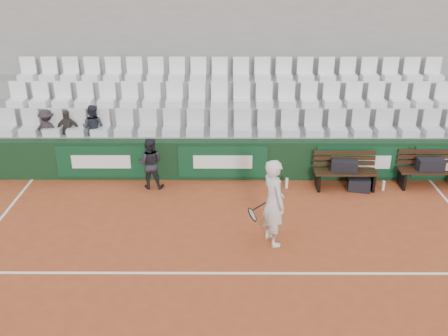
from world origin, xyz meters
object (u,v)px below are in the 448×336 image
water_bottle_near (287,183)px  spectator_b (66,114)px  tennis_player (273,203)px  sports_bag_right (430,164)px  water_bottle_far (383,186)px  ball_kid (150,163)px  bench_left (345,180)px  spectator_a (45,113)px  sports_bag_left (344,166)px  spectator_c (91,111)px  sports_bag_ground (359,185)px  bench_right (429,178)px

water_bottle_near → spectator_b: bearing=169.0°
tennis_player → spectator_b: spectator_b is taller
sports_bag_right → spectator_b: size_ratio=0.58×
water_bottle_far → ball_kid: size_ratio=0.19×
bench_left → spectator_b: bearing=171.1°
water_bottle_far → spectator_a: bearing=171.9°
sports_bag_left → water_bottle_near: (-1.36, -0.02, -0.45)m
sports_bag_left → spectator_c: spectator_c is taller
tennis_player → ball_kid: 3.66m
spectator_b → spectator_c: (0.64, 0.00, 0.07)m
water_bottle_far → spectator_a: size_ratio=0.22×
bench_left → water_bottle_near: size_ratio=5.83×
sports_bag_right → water_bottle_far: (-1.12, -0.20, -0.47)m
sports_bag_right → spectator_a: bearing=174.0°
sports_bag_right → tennis_player: (-4.00, -2.47, 0.30)m
bench_left → water_bottle_near: (-1.40, 0.00, -0.10)m
water_bottle_far → spectator_c: 7.40m
sports_bag_ground → spectator_a: 7.95m
tennis_player → ball_kid: size_ratio=1.41×
sports_bag_right → ball_kid: ball_kid is taller
ball_kid → spectator_a: spectator_a is taller
bench_left → sports_bag_ground: size_ratio=2.96×
sports_bag_left → bench_left: bearing=-31.2°
water_bottle_far → tennis_player: 3.74m
spectator_b → water_bottle_far: bearing=168.3°
tennis_player → spectator_a: (-5.45, 3.46, 0.65)m
bench_left → tennis_player: bearing=-129.4°
sports_bag_left → water_bottle_far: bearing=-8.2°
sports_bag_right → tennis_player: size_ratio=0.35×
spectator_a → spectator_c: (1.17, 0.00, 0.06)m
bench_right → tennis_player: (-4.02, -2.48, 0.67)m
bench_left → bench_right: size_ratio=1.00×
bench_left → spectator_c: 6.48m
bench_left → sports_bag_right: size_ratio=2.43×
spectator_c → bench_right: bearing=-176.0°
bench_right → water_bottle_near: (-3.46, -0.09, -0.10)m
bench_left → spectator_c: (-6.24, 1.07, 1.38)m
ball_kid → spectator_b: 2.59m
spectator_c → water_bottle_near: bearing=178.2°
sports_bag_right → spectator_a: spectator_a is taller
bench_right → sports_bag_left: size_ratio=2.43×
bench_left → ball_kid: ball_kid is taller
bench_right → spectator_b: size_ratio=1.41×
sports_bag_left → spectator_c: bearing=170.4°
ball_kid → tennis_player: bearing=141.3°
sports_bag_left → sports_bag_right: size_ratio=1.00×
sports_bag_right → bench_right: bearing=19.2°
spectator_c → sports_bag_right: bearing=-176.1°
tennis_player → spectator_b: bearing=144.9°
bench_left → sports_bag_ground: (0.32, -0.13, -0.07)m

